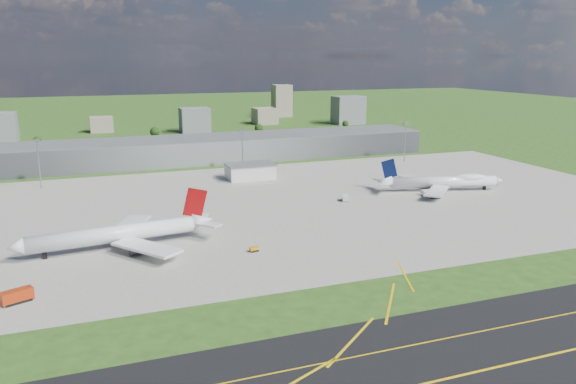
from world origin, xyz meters
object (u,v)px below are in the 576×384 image
object	(u,v)px
tug_yellow	(254,249)
airliner_blue_quad	(443,182)
fire_truck	(17,297)
van_white_far	(426,193)
van_white_near	(345,198)
airliner_red_twin	(121,234)

from	to	relation	value
tug_yellow	airliner_blue_quad	bearing A→B (deg)	14.58
fire_truck	tug_yellow	xyz separation A→B (m)	(74.98, 17.46, -1.00)
airliner_blue_quad	fire_truck	bearing A→B (deg)	-143.77
airliner_blue_quad	van_white_far	bearing A→B (deg)	-143.13
fire_truck	van_white_near	bearing A→B (deg)	4.15
airliner_red_twin	van_white_near	distance (m)	110.80
tug_yellow	airliner_red_twin	bearing A→B (deg)	144.34
airliner_blue_quad	van_white_far	distance (m)	14.82
fire_truck	van_white_far	bearing A→B (deg)	-2.77
fire_truck	van_white_far	distance (m)	192.11
fire_truck	airliner_red_twin	bearing A→B (deg)	27.45
van_white_near	van_white_far	xyz separation A→B (m)	(42.99, -3.79, -0.12)
fire_truck	tug_yellow	bearing A→B (deg)	-10.16
airliner_blue_quad	van_white_far	size ratio (longest dim) A/B	12.51
van_white_near	van_white_far	distance (m)	43.15
airliner_red_twin	fire_truck	xyz separation A→B (m)	(-31.22, -38.16, -3.36)
airliner_red_twin	tug_yellow	world-z (taller)	airliner_red_twin
airliner_red_twin	fire_truck	bearing A→B (deg)	44.33
van_white_far	fire_truck	bearing A→B (deg)	-162.11
airliner_blue_quad	tug_yellow	bearing A→B (deg)	-139.39
airliner_blue_quad	fire_truck	world-z (taller)	airliner_blue_quad
airliner_red_twin	van_white_far	world-z (taller)	airliner_red_twin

